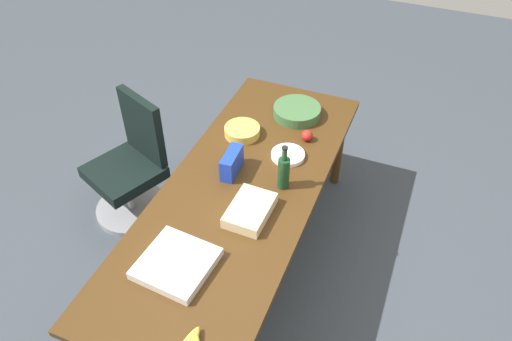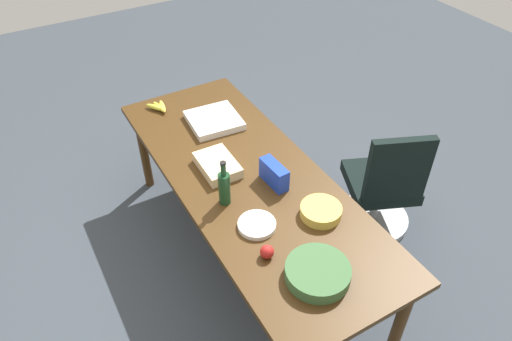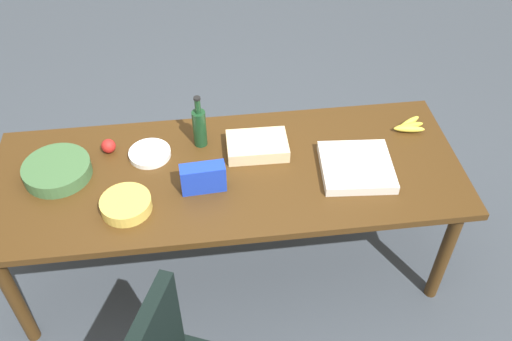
% 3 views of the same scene
% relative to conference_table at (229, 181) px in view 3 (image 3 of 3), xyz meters
% --- Properties ---
extents(ground_plane, '(10.00, 10.00, 0.00)m').
position_rel_conference_table_xyz_m(ground_plane, '(0.00, 0.00, -0.69)').
color(ground_plane, '#3A414A').
extents(conference_table, '(2.42, 0.91, 0.77)m').
position_rel_conference_table_xyz_m(conference_table, '(0.00, 0.00, 0.00)').
color(conference_table, '#432A11').
rests_on(conference_table, ground).
extents(sheet_cake, '(0.32, 0.23, 0.07)m').
position_rel_conference_table_xyz_m(sheet_cake, '(0.17, 0.13, 0.11)').
color(sheet_cake, beige).
rests_on(sheet_cake, conference_table).
extents(chip_bowl, '(0.31, 0.31, 0.06)m').
position_rel_conference_table_xyz_m(chip_bowl, '(-0.50, -0.20, 0.10)').
color(chip_bowl, gold).
rests_on(chip_bowl, conference_table).
extents(pizza_box, '(0.39, 0.39, 0.05)m').
position_rel_conference_table_xyz_m(pizza_box, '(0.65, -0.08, 0.10)').
color(pizza_box, silver).
rests_on(pizza_box, conference_table).
extents(salad_bowl, '(0.41, 0.41, 0.07)m').
position_rel_conference_table_xyz_m(salad_bowl, '(-0.86, 0.07, 0.11)').
color(salad_bowl, '#3D6539').
rests_on(salad_bowl, conference_table).
extents(apple_red, '(0.10, 0.10, 0.08)m').
position_rel_conference_table_xyz_m(apple_red, '(-0.61, 0.23, 0.11)').
color(apple_red, '#B3201C').
rests_on(apple_red, conference_table).
extents(paper_plate_stack, '(0.28, 0.28, 0.03)m').
position_rel_conference_table_xyz_m(paper_plate_stack, '(-0.40, 0.17, 0.09)').
color(paper_plate_stack, white).
rests_on(paper_plate_stack, conference_table).
extents(wine_bottle, '(0.08, 0.08, 0.31)m').
position_rel_conference_table_xyz_m(wine_bottle, '(-0.13, 0.23, 0.19)').
color(wine_bottle, '#173D1F').
rests_on(wine_bottle, conference_table).
extents(chip_bag_blue, '(0.22, 0.09, 0.15)m').
position_rel_conference_table_xyz_m(chip_bag_blue, '(-0.13, -0.11, 0.15)').
color(chip_bag_blue, '#1A3ABE').
rests_on(chip_bag_blue, conference_table).
extents(banana_bunch, '(0.18, 0.15, 0.04)m').
position_rel_conference_table_xyz_m(banana_bunch, '(1.03, 0.21, 0.10)').
color(banana_bunch, '#DECC43').
rests_on(banana_bunch, conference_table).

